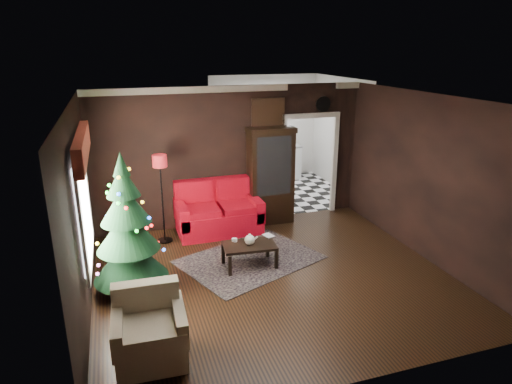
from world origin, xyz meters
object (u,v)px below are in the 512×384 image
object	(u,v)px
floor_lamp	(162,199)
wall_clock	(323,104)
curio_cabinet	(270,178)
christmas_tree	(127,227)
armchair	(149,327)
coffee_table	(249,255)
teapot	(250,240)
kitchen_table	(276,182)
loveseat	(219,208)

from	to	relation	value
floor_lamp	wall_clock	xyz separation A→B (m)	(3.43, 0.51, 1.55)
curio_cabinet	christmas_tree	distance (m)	3.56
armchair	coffee_table	xyz separation A→B (m)	(1.78, 1.91, -0.25)
curio_cabinet	armchair	world-z (taller)	curio_cabinet
teapot	kitchen_table	world-z (taller)	kitchen_table
armchair	coffee_table	distance (m)	2.63
wall_clock	loveseat	bearing A→B (deg)	-170.34
teapot	kitchen_table	distance (m)	3.65
curio_cabinet	kitchen_table	bearing A→B (deg)	65.56
loveseat	curio_cabinet	world-z (taller)	curio_cabinet
teapot	wall_clock	xyz separation A→B (m)	(2.20, 2.00, 1.89)
christmas_tree	armchair	xyz separation A→B (m)	(0.12, -1.68, -0.59)
wall_clock	kitchen_table	xyz separation A→B (m)	(-0.55, 1.25, -2.00)
christmas_tree	wall_clock	world-z (taller)	wall_clock
floor_lamp	curio_cabinet	bearing A→B (deg)	8.45
wall_clock	christmas_tree	bearing A→B (deg)	-151.65
floor_lamp	wall_clock	distance (m)	3.80
armchair	teapot	distance (m)	2.61
loveseat	curio_cabinet	distance (m)	1.25
armchair	coffee_table	world-z (taller)	armchair
coffee_table	floor_lamp	bearing A→B (deg)	129.68
christmas_tree	floor_lamp	bearing A→B (deg)	68.19
christmas_tree	coffee_table	bearing A→B (deg)	6.94
loveseat	christmas_tree	size ratio (longest dim) A/B	0.82
coffee_table	armchair	bearing A→B (deg)	-132.99
floor_lamp	kitchen_table	distance (m)	3.41
curio_cabinet	floor_lamp	bearing A→B (deg)	-171.55
armchair	kitchen_table	size ratio (longest dim) A/B	1.12
curio_cabinet	kitchen_table	world-z (taller)	curio_cabinet
coffee_table	loveseat	bearing A→B (deg)	95.21
coffee_table	teapot	world-z (taller)	teapot
armchair	teapot	xyz separation A→B (m)	(1.79, 1.90, 0.03)
christmas_tree	teapot	world-z (taller)	christmas_tree
coffee_table	kitchen_table	xyz separation A→B (m)	(1.66, 3.24, 0.17)
loveseat	floor_lamp	bearing A→B (deg)	-174.12
christmas_tree	kitchen_table	size ratio (longest dim) A/B	2.76
christmas_tree	wall_clock	size ratio (longest dim) A/B	6.47
wall_clock	kitchen_table	size ratio (longest dim) A/B	0.43
floor_lamp	kitchen_table	size ratio (longest dim) A/B	2.25
loveseat	floor_lamp	xyz separation A→B (m)	(-1.08, -0.11, 0.33)
teapot	loveseat	bearing A→B (deg)	95.22
floor_lamp	coffee_table	bearing A→B (deg)	-50.32
wall_clock	floor_lamp	bearing A→B (deg)	-171.52
coffee_table	teapot	size ratio (longest dim) A/B	4.44
floor_lamp	kitchen_table	world-z (taller)	floor_lamp
floor_lamp	armchair	bearing A→B (deg)	-99.37
wall_clock	curio_cabinet	bearing A→B (deg)	-171.47
floor_lamp	teapot	world-z (taller)	floor_lamp
christmas_tree	kitchen_table	xyz separation A→B (m)	(3.56, 3.47, -0.68)
armchair	coffee_table	bearing A→B (deg)	49.32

